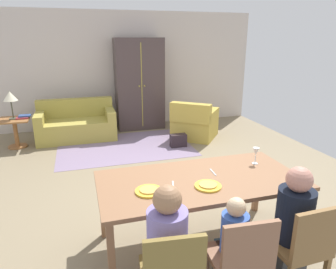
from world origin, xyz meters
TOP-DOWN VIEW (x-y plane):
  - ground_plane at (0.00, 0.49)m, footprint 6.48×6.17m
  - back_wall at (0.00, 3.62)m, footprint 6.48×0.10m
  - dining_table at (-0.04, -1.31)m, footprint 2.00×0.97m
  - plate_near_man at (-0.59, -1.43)m, footprint 0.25×0.25m
  - pizza_near_man at (-0.59, -1.43)m, footprint 0.17×0.17m
  - plate_near_child at (-0.04, -1.49)m, footprint 0.25×0.25m
  - pizza_near_child at (-0.04, -1.49)m, footprint 0.17×0.17m
  - wine_glass at (0.68, -1.13)m, footprint 0.07×0.07m
  - fork at (-0.34, -1.36)m, footprint 0.06×0.15m
  - knife at (0.14, -1.21)m, footprint 0.03×0.17m
  - person_man at (-0.58, -1.98)m, footprint 0.31×0.41m
  - dining_chair_child at (-0.05, -2.15)m, footprint 0.45×0.45m
  - person_child at (-0.04, -1.98)m, footprint 0.22×0.29m
  - dining_chair_woman at (0.51, -2.15)m, footprint 0.43×0.43m
  - person_woman at (0.51, -1.98)m, footprint 0.30×0.40m
  - area_rug at (-0.31, 1.93)m, footprint 2.60×1.80m
  - couch at (-1.21, 2.79)m, footprint 1.61×0.86m
  - armchair at (1.23, 2.09)m, footprint 1.20×1.20m
  - armoire at (0.28, 3.23)m, footprint 1.10×0.59m
  - side_table at (-2.37, 2.53)m, footprint 0.56×0.56m
  - table_lamp at (-2.37, 2.53)m, footprint 0.26×0.26m
  - book_lower at (-2.21, 2.52)m, footprint 0.22×0.16m
  - book_upper at (-2.17, 2.57)m, footprint 0.22×0.16m
  - handbag at (0.72, 1.63)m, footprint 0.32×0.16m

SIDE VIEW (x-z plane):
  - ground_plane at x=0.00m, z-range -0.02..0.00m
  - area_rug at x=-0.31m, z-range 0.00..0.01m
  - handbag at x=0.72m, z-range 0.00..0.26m
  - couch at x=-1.21m, z-range -0.11..0.71m
  - armchair at x=1.23m, z-range -0.09..0.73m
  - side_table at x=-2.37m, z-range 0.09..0.67m
  - person_child at x=-0.04m, z-range -0.03..0.89m
  - dining_chair_child at x=-0.05m, z-range 0.06..0.93m
  - dining_chair_woman at x=0.51m, z-range 0.06..0.93m
  - person_man at x=-0.58m, z-range -0.04..1.07m
  - person_woman at x=0.51m, z-range -0.04..1.07m
  - book_lower at x=-2.21m, z-range 0.58..0.61m
  - book_upper at x=-2.17m, z-range 0.61..0.64m
  - dining_table at x=-0.04m, z-range 0.32..1.08m
  - fork at x=-0.34m, z-range 0.76..0.77m
  - knife at x=0.14m, z-range 0.76..0.77m
  - plate_near_man at x=-0.59m, z-range 0.76..0.78m
  - plate_near_child at x=-0.04m, z-range 0.76..0.78m
  - pizza_near_man at x=-0.59m, z-range 0.78..0.79m
  - pizza_near_child at x=-0.04m, z-range 0.78..0.79m
  - wine_glass at x=0.68m, z-range 0.80..0.99m
  - table_lamp at x=-2.37m, z-range 0.74..1.28m
  - armoire at x=0.28m, z-range 0.00..2.10m
  - back_wall at x=0.00m, z-range 0.00..2.70m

